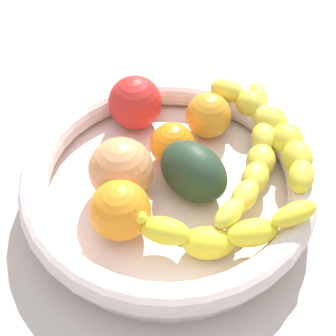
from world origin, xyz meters
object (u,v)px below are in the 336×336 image
(fruit_bowl, at_px, (168,182))
(orange_mid_right, at_px, (208,116))
(orange_mid_left, at_px, (120,210))
(tomato_red, at_px, (135,103))
(banana_draped_left, at_px, (273,130))
(banana_draped_right, at_px, (256,155))
(banana_arching_top, at_px, (208,230))
(orange_front, at_px, (172,145))
(avocado_dark, at_px, (193,171))
(peach_blush, at_px, (121,170))

(fruit_bowl, relative_size, orange_mid_right, 5.85)
(fruit_bowl, xyz_separation_m, orange_mid_right, (0.04, -0.09, 0.02))
(orange_mid_left, relative_size, tomato_red, 0.94)
(banana_draped_left, bearing_deg, banana_draped_right, 111.25)
(orange_mid_right, bearing_deg, banana_arching_top, 141.49)
(orange_front, distance_m, orange_mid_left, 0.11)
(orange_mid_left, distance_m, orange_mid_right, 0.18)
(orange_mid_right, relative_size, tomato_red, 0.84)
(orange_front, xyz_separation_m, orange_mid_left, (-0.05, 0.10, 0.01))
(banana_draped_left, xyz_separation_m, avocado_dark, (0.00, 0.12, -0.00))
(banana_draped_right, xyz_separation_m, avocado_dark, (0.02, 0.08, 0.00))
(orange_mid_right, relative_size, peach_blush, 0.79)
(banana_draped_right, bearing_deg, tomato_red, 25.16)
(orange_mid_left, bearing_deg, banana_arching_top, -139.06)
(fruit_bowl, bearing_deg, tomato_red, -14.10)
(banana_arching_top, distance_m, peach_blush, 0.12)
(orange_mid_left, relative_size, avocado_dark, 0.76)
(orange_front, distance_m, avocado_dark, 0.05)
(peach_blush, bearing_deg, banana_draped_right, -112.71)
(avocado_dark, bearing_deg, tomato_red, -3.30)
(fruit_bowl, distance_m, peach_blush, 0.06)
(fruit_bowl, relative_size, peach_blush, 4.62)
(orange_front, xyz_separation_m, tomato_red, (0.08, -0.00, 0.01))
(banana_draped_left, height_order, orange_mid_right, orange_mid_right)
(orange_front, relative_size, orange_mid_right, 0.93)
(banana_draped_right, bearing_deg, peach_blush, 67.29)
(banana_draped_left, distance_m, orange_mid_right, 0.08)
(fruit_bowl, distance_m, orange_front, 0.04)
(banana_draped_right, relative_size, orange_mid_right, 3.44)
(orange_front, height_order, orange_mid_right, orange_mid_right)
(banana_draped_left, distance_m, orange_front, 0.12)
(banana_draped_right, distance_m, peach_blush, 0.15)
(tomato_red, bearing_deg, banana_draped_right, -154.84)
(orange_mid_left, bearing_deg, banana_draped_right, -95.60)
(banana_arching_top, relative_size, peach_blush, 2.55)
(orange_mid_left, height_order, tomato_red, tomato_red)
(banana_draped_left, xyz_separation_m, orange_mid_left, (0.00, 0.21, 0.00))
(orange_mid_left, bearing_deg, avocado_dark, -89.47)
(orange_mid_right, bearing_deg, banana_draped_left, -145.26)
(avocado_dark, relative_size, tomato_red, 1.24)
(banana_draped_right, height_order, banana_arching_top, banana_arching_top)
(tomato_red, bearing_deg, avocado_dark, 176.70)
(banana_draped_right, height_order, avocado_dark, avocado_dark)
(avocado_dark, xyz_separation_m, peach_blush, (0.04, 0.07, 0.01))
(orange_front, bearing_deg, orange_mid_left, 116.41)
(orange_front, distance_m, tomato_red, 0.08)
(orange_front, relative_size, tomato_red, 0.78)
(banana_arching_top, bearing_deg, fruit_bowl, -8.80)
(fruit_bowl, xyz_separation_m, peach_blush, (0.02, 0.05, 0.03))
(orange_front, height_order, avocado_dark, avocado_dark)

